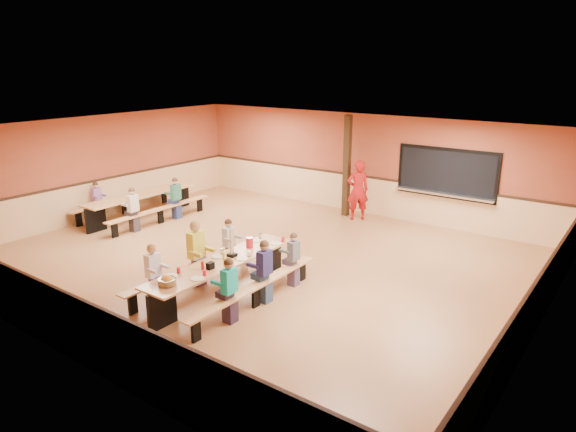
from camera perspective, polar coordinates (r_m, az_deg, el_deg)
The scene contains 23 objects.
ground at distance 12.13m, azimuth -3.30°, elevation -4.84°, with size 12.00×12.00×0.00m, color #905C36.
room_envelope at distance 11.89m, azimuth -3.35°, elevation -1.75°, with size 12.04×10.04×3.02m.
kitchen_pass_through at distance 14.70m, azimuth 17.19°, elevation 4.35°, with size 2.78×0.28×1.38m.
structural_post at distance 15.32m, azimuth 6.56°, elevation 5.51°, with size 0.18×0.18×3.00m, color black.
cafeteria_table_main at distance 10.19m, azimuth -7.23°, elevation -6.09°, with size 1.91×3.70×0.74m.
cafeteria_table_second at distance 15.71m, azimuth -16.00°, elevation 1.60°, with size 1.91×3.70×0.74m.
seated_child_white_left at distance 10.10m, azimuth -14.71°, elevation -6.32°, with size 0.36×0.30×1.19m, color white, non-canonical shape.
seated_adult_yellow at distance 10.74m, azimuth -10.14°, elevation -4.10°, with size 0.45×0.36×1.37m, color yellow, non-canonical shape.
seated_child_grey_left at distance 11.43m, azimuth -6.58°, elevation -3.21°, with size 0.34×0.28×1.16m, color #BCBCBC, non-canonical shape.
seated_child_teal_right at distance 9.17m, azimuth -6.52°, elevation -8.29°, with size 0.36×0.29×1.19m, color #16ADAC, non-canonical shape.
seated_child_navy_right at distance 9.85m, azimuth -2.61°, elevation -6.24°, with size 0.38×0.31×1.24m, color #232050, non-canonical shape.
seated_child_char_right at distance 10.57m, azimuth 0.63°, elevation -4.89°, with size 0.33×0.27×1.13m, color #4E5359, non-canonical shape.
seated_child_purple_sec at distance 15.85m, azimuth -20.43°, elevation 1.49°, with size 0.34×0.28×1.14m, color #8D5D9A, non-canonical shape.
seated_child_green_sec at distance 15.45m, azimuth -12.33°, elevation 1.91°, with size 0.37×0.30×1.20m, color #2A6854, non-canonical shape.
seated_child_tan_sec at distance 14.53m, azimuth -16.80°, elevation 0.63°, with size 0.37×0.30×1.21m, color beige, non-canonical shape.
standing_woman at distance 15.06m, azimuth 7.77°, elevation 2.86°, with size 0.64×0.42×1.77m, color #AA1315.
punch_pitcher at distance 10.73m, azimuth -4.27°, elevation -2.96°, with size 0.16×0.16×0.22m, color red.
chip_bowl at distance 9.21m, azimuth -13.30°, elevation -7.04°, with size 0.32×0.32×0.15m, color orange, non-canonical shape.
napkin_dispenser at distance 9.74m, azimuth -8.62°, elevation -5.48°, with size 0.10×0.14×0.13m, color black.
condiment_mustard at distance 10.11m, azimuth -7.13°, elevation -4.46°, with size 0.06×0.06×0.17m, color yellow.
condiment_ketchup at distance 9.72m, azimuth -9.47°, elevation -5.46°, with size 0.06×0.06×0.17m, color #B2140F.
table_paddle at distance 10.27m, azimuth -6.24°, elevation -3.76°, with size 0.16×0.16×0.56m.
place_settings at distance 10.09m, azimuth -7.29°, elevation -4.68°, with size 0.65×3.30×0.11m, color beige, non-canonical shape.
Camera 1 is at (7.21, -8.68, 4.46)m, focal length 32.00 mm.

